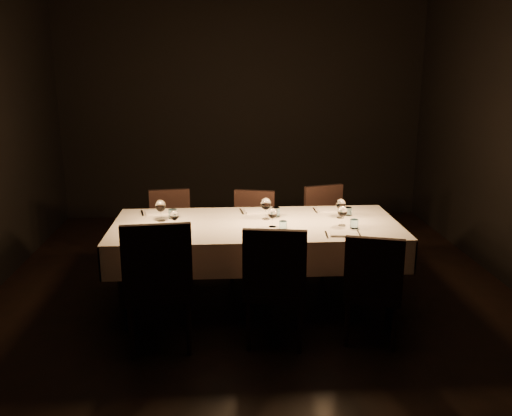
{
  "coord_description": "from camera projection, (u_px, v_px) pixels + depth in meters",
  "views": [
    {
      "loc": [
        -0.29,
        -4.57,
        2.11
      ],
      "look_at": [
        0.0,
        0.0,
        0.9
      ],
      "focal_mm": 38.0,
      "sensor_mm": 36.0,
      "label": 1
    }
  ],
  "objects": [
    {
      "name": "chair_far_center",
      "position": [
        253.0,
        229.0,
        5.54
      ],
      "size": [
        0.5,
        0.5,
        0.87
      ],
      "rotation": [
        0.0,
        0.0,
        -0.24
      ],
      "color": "black",
      "rests_on": "ground"
    },
    {
      "name": "place_setting_far_center",
      "position": [
        266.0,
        208.0,
        4.97
      ],
      "size": [
        0.37,
        0.42,
        0.2
      ],
      "rotation": [
        0.0,
        0.0,
        0.13
      ],
      "color": "silver",
      "rests_on": "dining_table"
    },
    {
      "name": "place_setting_near_center",
      "position": [
        274.0,
        223.0,
        4.56
      ],
      "size": [
        0.32,
        0.39,
        0.17
      ],
      "rotation": [
        0.0,
        0.0,
        0.19
      ],
      "color": "silver",
      "rests_on": "dining_table"
    },
    {
      "name": "chair_near_left",
      "position": [
        158.0,
        280.0,
        4.02
      ],
      "size": [
        0.54,
        0.54,
        1.04
      ],
      "rotation": [
        0.0,
        0.0,
        3.24
      ],
      "color": "black",
      "rests_on": "ground"
    },
    {
      "name": "place_setting_near_right",
      "position": [
        345.0,
        221.0,
        4.59
      ],
      "size": [
        0.32,
        0.4,
        0.18
      ],
      "rotation": [
        0.0,
        0.0,
        -0.09
      ],
      "color": "silver",
      "rests_on": "dining_table"
    },
    {
      "name": "place_setting_far_left",
      "position": [
        163.0,
        210.0,
        4.92
      ],
      "size": [
        0.37,
        0.41,
        0.19
      ],
      "rotation": [
        0.0,
        0.0,
        0.2
      ],
      "color": "silver",
      "rests_on": "dining_table"
    },
    {
      "name": "chair_far_left",
      "position": [
        171.0,
        228.0,
        5.58
      ],
      "size": [
        0.46,
        0.46,
        0.87
      ],
      "rotation": [
        0.0,
        0.0,
        0.12
      ],
      "color": "black",
      "rests_on": "ground"
    },
    {
      "name": "dining_table",
      "position": [
        256.0,
        231.0,
        4.8
      ],
      "size": [
        2.52,
        1.12,
        0.76
      ],
      "color": "black",
      "rests_on": "ground"
    },
    {
      "name": "place_setting_near_left",
      "position": [
        174.0,
        225.0,
        4.51
      ],
      "size": [
        0.3,
        0.39,
        0.16
      ],
      "rotation": [
        0.0,
        0.0,
        -0.08
      ],
      "color": "silver",
      "rests_on": "dining_table"
    },
    {
      "name": "room",
      "position": [
        256.0,
        140.0,
        4.59
      ],
      "size": [
        5.01,
        6.01,
        3.01
      ],
      "color": "black",
      "rests_on": "ground"
    },
    {
      "name": "chair_near_center",
      "position": [
        275.0,
        281.0,
        4.09
      ],
      "size": [
        0.53,
        0.53,
        0.97
      ],
      "rotation": [
        0.0,
        0.0,
        2.98
      ],
      "color": "black",
      "rests_on": "ground"
    },
    {
      "name": "place_setting_far_right",
      "position": [
        339.0,
        208.0,
        5.01
      ],
      "size": [
        0.32,
        0.4,
        0.18
      ],
      "rotation": [
        0.0,
        0.0,
        0.03
      ],
      "color": "silver",
      "rests_on": "dining_table"
    },
    {
      "name": "chair_far_right",
      "position": [
        327.0,
        225.0,
        5.65
      ],
      "size": [
        0.54,
        0.54,
        0.9
      ],
      "rotation": [
        0.0,
        0.0,
        0.3
      ],
      "color": "black",
      "rests_on": "ground"
    },
    {
      "name": "chair_near_right",
      "position": [
        373.0,
        284.0,
        4.13
      ],
      "size": [
        0.54,
        0.54,
        0.9
      ],
      "rotation": [
        0.0,
        0.0,
        2.84
      ],
      "color": "black",
      "rests_on": "ground"
    }
  ]
}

